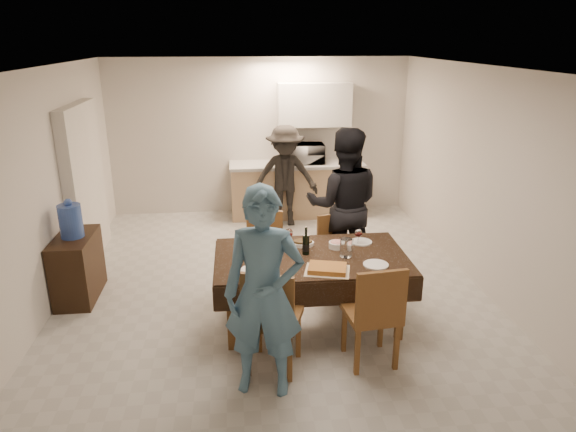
% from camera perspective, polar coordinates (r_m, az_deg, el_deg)
% --- Properties ---
extents(floor, '(5.00, 6.00, 0.02)m').
position_cam_1_polar(floor, '(6.34, -1.57, -7.96)').
color(floor, '#B9B9B4').
rests_on(floor, ground).
extents(ceiling, '(5.00, 6.00, 0.02)m').
position_cam_1_polar(ceiling, '(5.64, -1.82, 16.21)').
color(ceiling, white).
rests_on(ceiling, wall_back).
extents(wall_back, '(5.00, 0.02, 2.60)m').
position_cam_1_polar(wall_back, '(8.78, -3.18, 8.76)').
color(wall_back, beige).
rests_on(wall_back, floor).
extents(wall_front, '(5.00, 0.02, 2.60)m').
position_cam_1_polar(wall_front, '(3.10, 2.60, -11.90)').
color(wall_front, beige).
rests_on(wall_front, floor).
extents(wall_left, '(0.02, 6.00, 2.60)m').
position_cam_1_polar(wall_left, '(6.21, -25.38, 2.43)').
color(wall_left, beige).
rests_on(wall_left, floor).
extents(wall_right, '(0.02, 6.00, 2.60)m').
position_cam_1_polar(wall_right, '(6.53, 20.81, 3.81)').
color(wall_right, beige).
rests_on(wall_right, floor).
extents(stub_partition, '(0.15, 1.40, 2.10)m').
position_cam_1_polar(stub_partition, '(7.35, -21.62, 3.32)').
color(stub_partition, silver).
rests_on(stub_partition, floor).
extents(kitchen_base_cabinet, '(2.20, 0.60, 0.86)m').
position_cam_1_polar(kitchen_base_cabinet, '(8.72, 0.97, 2.83)').
color(kitchen_base_cabinet, tan).
rests_on(kitchen_base_cabinet, floor).
extents(kitchen_worktop, '(2.24, 0.64, 0.05)m').
position_cam_1_polar(kitchen_worktop, '(8.60, 0.99, 5.74)').
color(kitchen_worktop, '#A8A8A3').
rests_on(kitchen_worktop, kitchen_base_cabinet).
extents(upper_cabinet, '(1.20, 0.34, 0.70)m').
position_cam_1_polar(upper_cabinet, '(8.61, 2.94, 12.26)').
color(upper_cabinet, silver).
rests_on(upper_cabinet, wall_back).
extents(dining_table, '(1.97, 1.15, 0.77)m').
position_cam_1_polar(dining_table, '(5.33, 2.59, -4.78)').
color(dining_table, black).
rests_on(dining_table, floor).
extents(chair_near_left, '(0.59, 0.60, 0.56)m').
position_cam_1_polar(chair_near_left, '(4.57, -1.53, -10.50)').
color(chair_near_left, brown).
rests_on(chair_near_left, floor).
extents(chair_near_right, '(0.51, 0.51, 0.55)m').
position_cam_1_polar(chair_near_right, '(4.72, 9.59, -9.88)').
color(chair_near_right, brown).
rests_on(chair_near_right, floor).
extents(chair_far_left, '(0.49, 0.49, 0.52)m').
position_cam_1_polar(chair_far_left, '(5.95, -2.66, -3.69)').
color(chair_far_left, brown).
rests_on(chair_far_left, floor).
extents(chair_far_right, '(0.50, 0.51, 0.48)m').
position_cam_1_polar(chair_far_right, '(6.08, 5.86, -3.64)').
color(chair_far_right, brown).
rests_on(chair_far_right, floor).
extents(console, '(0.41, 0.82, 0.76)m').
position_cam_1_polar(console, '(6.45, -22.34, -5.28)').
color(console, black).
rests_on(console, floor).
extents(water_jug, '(0.25, 0.25, 0.38)m').
position_cam_1_polar(water_jug, '(6.25, -23.00, -0.52)').
color(water_jug, '#3E63C0').
rests_on(water_jug, console).
extents(wine_bottle, '(0.07, 0.07, 0.30)m').
position_cam_1_polar(wine_bottle, '(5.29, 2.01, -2.75)').
color(wine_bottle, black).
rests_on(wine_bottle, dining_table).
extents(water_pitcher, '(0.12, 0.12, 0.19)m').
position_cam_1_polar(water_pitcher, '(5.29, 6.45, -3.52)').
color(water_pitcher, white).
rests_on(water_pitcher, dining_table).
extents(savoury_tart, '(0.49, 0.41, 0.05)m').
position_cam_1_polar(savoury_tart, '(4.97, 4.39, -5.85)').
color(savoury_tart, '#BE7838').
rests_on(savoury_tart, dining_table).
extents(salad_bowl, '(0.17, 0.17, 0.07)m').
position_cam_1_polar(salad_bowl, '(5.51, 5.42, -3.22)').
color(salad_bowl, white).
rests_on(salad_bowl, dining_table).
extents(mushroom_dish, '(0.22, 0.22, 0.04)m').
position_cam_1_polar(mushroom_dish, '(5.55, 1.67, -3.11)').
color(mushroom_dish, white).
rests_on(mushroom_dish, dining_table).
extents(wine_glass_a, '(0.09, 0.09, 0.20)m').
position_cam_1_polar(wine_glass_a, '(4.99, -3.24, -4.78)').
color(wine_glass_a, white).
rests_on(wine_glass_a, dining_table).
extents(wine_glass_b, '(0.08, 0.08, 0.18)m').
position_cam_1_polar(wine_glass_b, '(5.60, 7.81, -2.29)').
color(wine_glass_b, white).
rests_on(wine_glass_b, dining_table).
extents(wine_glass_c, '(0.09, 0.09, 0.19)m').
position_cam_1_polar(wine_glass_c, '(5.52, 0.11, -2.34)').
color(wine_glass_c, white).
rests_on(wine_glass_c, dining_table).
extents(plate_near_left, '(0.26, 0.26, 0.02)m').
position_cam_1_polar(plate_near_left, '(4.99, -3.77, -6.01)').
color(plate_near_left, white).
rests_on(plate_near_left, dining_table).
extents(plate_near_right, '(0.25, 0.25, 0.01)m').
position_cam_1_polar(plate_near_right, '(5.16, 9.72, -5.35)').
color(plate_near_right, white).
rests_on(plate_near_right, dining_table).
extents(plate_far_left, '(0.28, 0.28, 0.02)m').
position_cam_1_polar(plate_far_left, '(5.53, -4.02, -3.36)').
color(plate_far_left, white).
rests_on(plate_far_left, dining_table).
extents(plate_far_right, '(0.24, 0.24, 0.01)m').
position_cam_1_polar(plate_far_right, '(5.69, 8.15, -2.86)').
color(plate_far_right, white).
rests_on(plate_far_right, dining_table).
extents(microwave, '(0.58, 0.39, 0.32)m').
position_cam_1_polar(microwave, '(8.58, 2.04, 6.97)').
color(microwave, silver).
rests_on(microwave, kitchen_worktop).
extents(person_near, '(0.74, 0.56, 1.83)m').
position_cam_1_polar(person_near, '(4.26, -2.70, -8.63)').
color(person_near, teal).
rests_on(person_near, floor).
extents(person_far, '(1.04, 0.88, 1.91)m').
position_cam_1_polar(person_far, '(6.30, 6.18, 1.20)').
color(person_far, black).
rests_on(person_far, floor).
extents(person_kitchen, '(1.05, 0.60, 1.62)m').
position_cam_1_polar(person_kitchen, '(8.16, -0.33, 4.44)').
color(person_kitchen, black).
rests_on(person_kitchen, floor).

